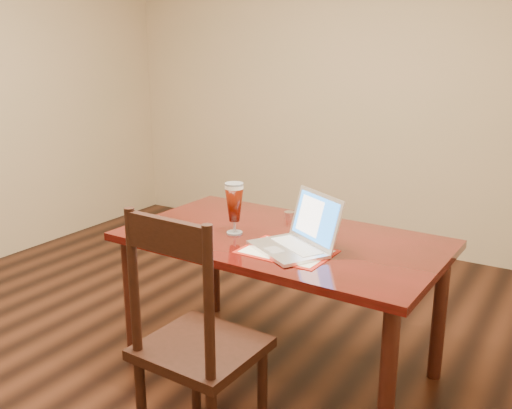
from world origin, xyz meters
The scene contains 4 objects.
ground centered at (0.00, 0.00, 0.00)m, with size 5.00×5.00×0.00m, color black.
room_shell centered at (0.00, 0.00, 1.76)m, with size 4.51×5.01×2.71m.
dining_table centered at (0.52, 0.33, 0.67)m, with size 1.63×0.95×1.02m.
dining_chair centered at (0.54, -0.42, 0.51)m, with size 0.48×0.46×1.09m.
Camera 1 is at (1.83, -2.07, 1.69)m, focal length 40.00 mm.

